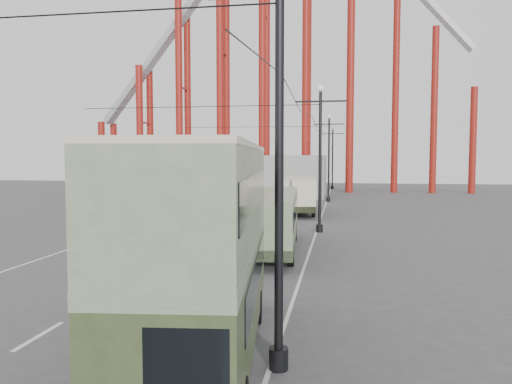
% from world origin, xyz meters
% --- Properties ---
extents(ground, '(160.00, 160.00, 0.00)m').
position_xyz_m(ground, '(0.00, 0.00, 0.00)').
color(ground, '#454547').
rests_on(ground, ground).
extents(road_markings, '(12.52, 120.00, 0.01)m').
position_xyz_m(road_markings, '(-0.86, 19.70, 0.01)').
color(road_markings, silver).
rests_on(road_markings, ground).
extents(lamp_post_near, '(3.20, 0.44, 10.80)m').
position_xyz_m(lamp_post_near, '(5.60, -3.00, 7.86)').
color(lamp_post_near, black).
rests_on(lamp_post_near, ground).
extents(lamp_post_mid, '(3.20, 0.44, 9.32)m').
position_xyz_m(lamp_post_mid, '(5.60, 18.00, 4.68)').
color(lamp_post_mid, black).
rests_on(lamp_post_mid, ground).
extents(lamp_post_far, '(3.20, 0.44, 9.32)m').
position_xyz_m(lamp_post_far, '(5.60, 40.00, 4.68)').
color(lamp_post_far, black).
rests_on(lamp_post_far, ground).
extents(lamp_post_distant, '(3.20, 0.44, 9.32)m').
position_xyz_m(lamp_post_distant, '(5.60, 62.00, 4.68)').
color(lamp_post_distant, black).
rests_on(lamp_post_distant, ground).
extents(roller_coaster, '(52.95, 5.00, 55.48)m').
position_xyz_m(roller_coaster, '(-2.49, 56.89, 22.92)').
color(roller_coaster, maroon).
rests_on(roller_coaster, ground).
extents(fairground_shed, '(22.00, 10.00, 5.00)m').
position_xyz_m(fairground_shed, '(-6.00, 47.00, 2.50)').
color(fairground_shed, gray).
rests_on(fairground_shed, ground).
extents(double_decker_bus, '(3.46, 9.70, 5.09)m').
position_xyz_m(double_decker_bus, '(3.83, -2.73, 2.85)').
color(double_decker_bus, '#313C20').
rests_on(double_decker_bus, ground).
extents(single_decker_green, '(3.16, 10.69, 2.98)m').
position_xyz_m(single_decker_green, '(3.47, 11.15, 1.68)').
color(single_decker_green, '#647757').
rests_on(single_decker_green, ground).
extents(single_decker_cream, '(3.46, 9.93, 3.03)m').
position_xyz_m(single_decker_cream, '(3.36, 28.82, 1.71)').
color(single_decker_cream, beige).
rests_on(single_decker_cream, ground).
extents(pedestrian, '(0.82, 0.72, 1.89)m').
position_xyz_m(pedestrian, '(3.03, 11.57, 0.95)').
color(pedestrian, black).
rests_on(pedestrian, ground).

